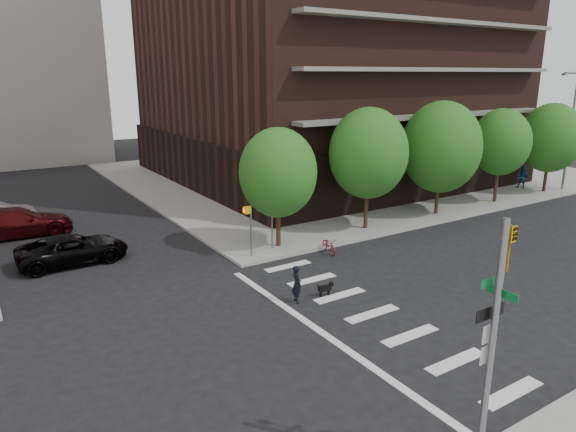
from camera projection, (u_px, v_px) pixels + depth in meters
name	position (u px, v px, depth m)	size (l,w,h in m)	color
ground	(308.00, 335.00, 18.12)	(120.00, 120.00, 0.00)	black
sidewalk_ne	(345.00, 172.00, 47.81)	(39.00, 33.00, 0.15)	gray
crosswalk	(356.00, 319.00, 19.26)	(3.85, 13.00, 0.01)	silver
tree_a	(278.00, 173.00, 26.01)	(4.00, 4.00, 5.90)	#301E11
tree_b	(368.00, 153.00, 28.99)	(4.50, 4.50, 6.65)	#301E11
tree_c	(441.00, 147.00, 32.13)	(5.00, 5.00, 6.80)	#301E11
tree_d	(501.00, 142.00, 35.27)	(4.00, 4.00, 6.20)	#301E11
tree_e	(551.00, 138.00, 38.41)	(4.50, 4.50, 6.35)	#301E11
traffic_signal	(489.00, 371.00, 11.07)	(0.90, 0.75, 6.00)	slate
pedestrian_signal	(255.00, 222.00, 25.25)	(2.18, 0.67, 2.60)	slate
streetlamp	(570.00, 123.00, 38.83)	(2.14, 0.22, 9.00)	slate
parked_car_black	(73.00, 249.00, 24.78)	(5.08, 2.34, 1.41)	black
parked_car_maroon	(18.00, 222.00, 28.84)	(5.67, 2.31, 1.65)	#3E090A
scooter	(329.00, 245.00, 26.30)	(0.55, 1.57, 0.82)	maroon
dog_walker	(297.00, 284.00, 20.51)	(0.37, 0.57, 1.56)	black
dog	(326.00, 288.00, 21.20)	(0.67, 0.28, 0.55)	black
pedestrian_far	(522.00, 177.00, 40.24)	(0.69, 0.89, 1.83)	navy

